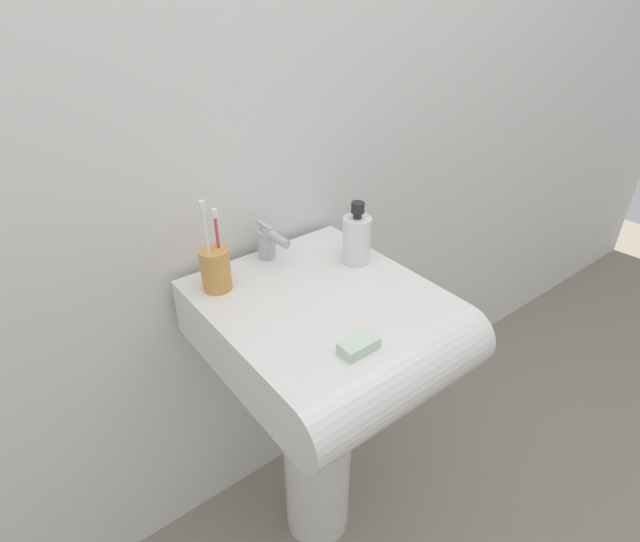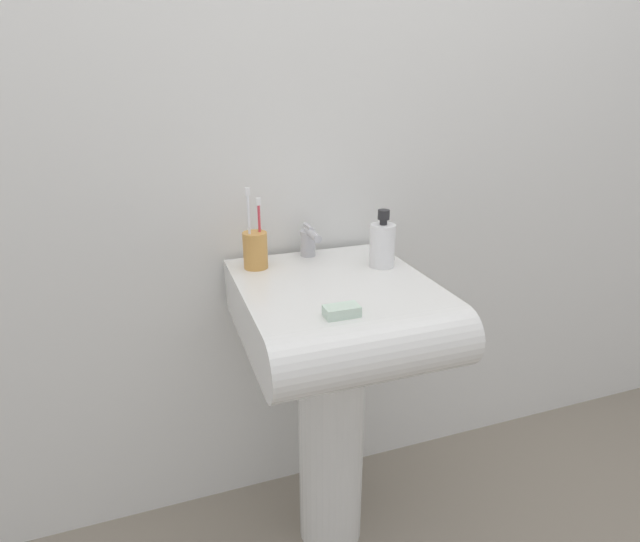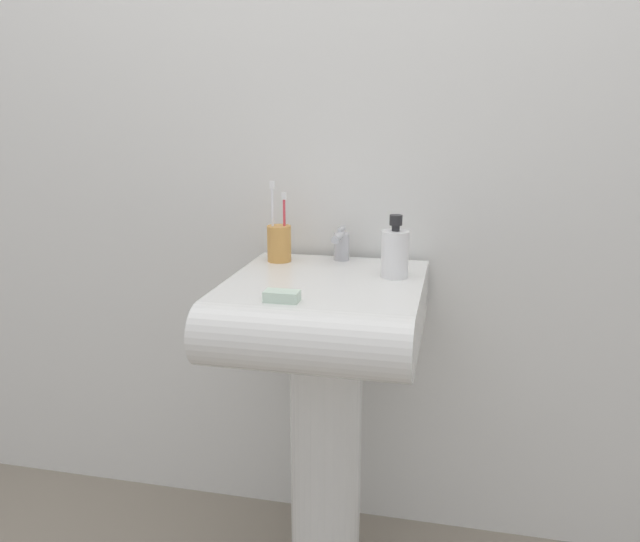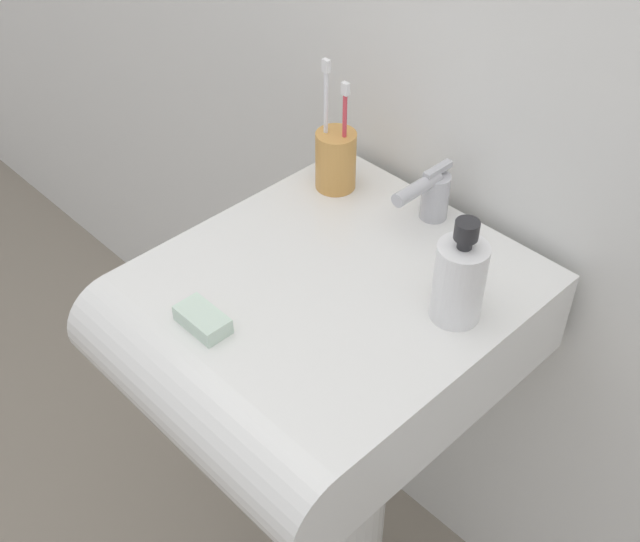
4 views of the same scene
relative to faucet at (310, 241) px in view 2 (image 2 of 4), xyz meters
name	(u,v)px [view 2 (image 2 of 4)]	position (x,y,z in m)	size (l,w,h in m)	color
ground_plane	(330,530)	(0.00, -0.20, -0.90)	(6.00, 6.00, 0.00)	gray
wall_back	(298,132)	(0.00, 0.10, 0.30)	(5.00, 0.05, 2.40)	silver
sink_pedestal	(331,438)	(0.00, -0.20, -0.55)	(0.19, 0.19, 0.71)	white
sink_basin	(340,314)	(0.00, -0.25, -0.12)	(0.48, 0.57, 0.15)	white
faucet	(310,241)	(0.00, 0.00, 0.00)	(0.04, 0.12, 0.09)	#B7B7BC
toothbrush_cup	(255,249)	(-0.17, -0.04, 0.01)	(0.07, 0.07, 0.22)	#D19347
soap_bottle	(382,244)	(0.16, -0.14, 0.02)	(0.07, 0.07, 0.16)	white
bar_soap	(342,311)	(-0.06, -0.40, -0.04)	(0.08, 0.04, 0.02)	silver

